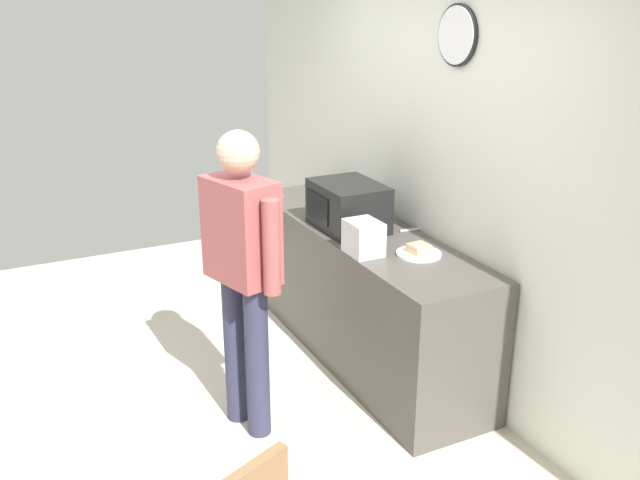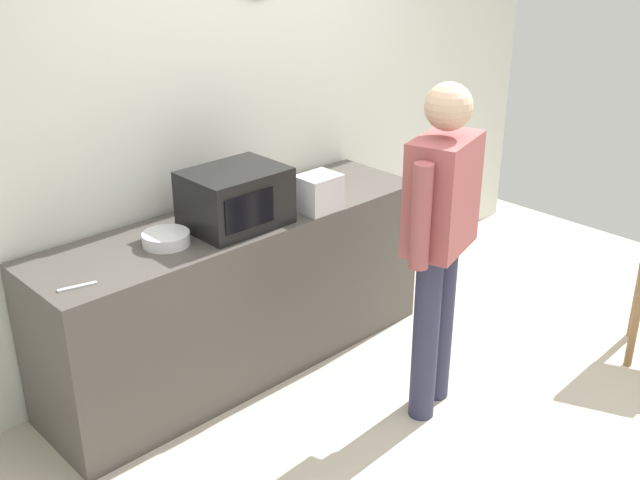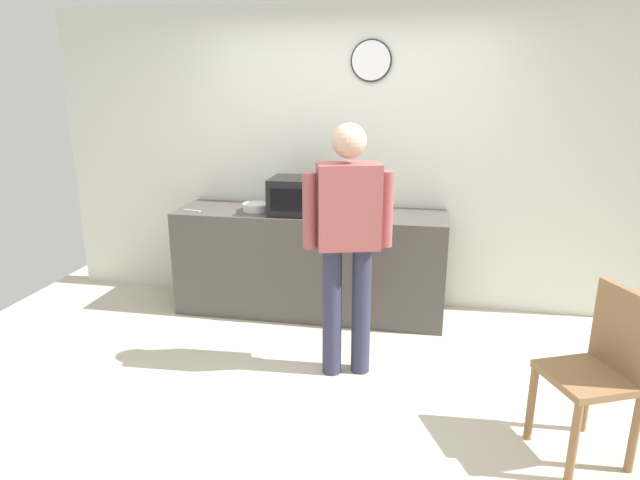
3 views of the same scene
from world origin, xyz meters
The scene contains 10 objects.
ground_plane centered at (0.00, 0.00, 0.00)m, with size 6.00×6.00×0.00m, color beige.
back_wall centered at (0.00, 1.60, 1.30)m, with size 5.40×0.13×2.60m.
kitchen_counter centered at (-0.30, 1.22, 0.45)m, with size 2.29×0.62×0.90m, color #4C4742.
microwave centered at (-0.36, 1.15, 1.05)m, with size 0.50×0.39×0.30m.
sandwich_plate centered at (0.26, 1.29, 0.92)m, with size 0.27×0.27×0.07m.
salad_bowl centered at (-0.76, 1.18, 0.93)m, with size 0.23×0.23×0.06m, color white.
toaster centered at (0.10, 1.00, 1.00)m, with size 0.22×0.18×0.20m, color silver.
fork_utensil centered at (-1.29, 1.06, 0.90)m, with size 0.17×0.02×0.01m, color silver.
spoon_utensil centered at (-0.13, 1.50, 0.90)m, with size 0.17×0.02×0.01m, color silver.
person_standing centered at (0.16, 0.23, 1.01)m, with size 0.57×0.34×1.71m.
Camera 2 is at (-2.56, -1.81, 2.44)m, focal length 42.97 mm.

